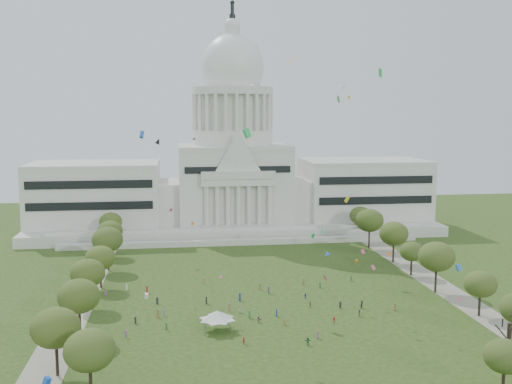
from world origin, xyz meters
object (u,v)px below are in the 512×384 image
Objects in this scene: capitol at (233,175)px; person_0 at (395,307)px; event_tent at (217,315)px; big_bare_tree at (510,320)px.

person_0 is (28.14, -108.96, -21.44)m from capitol.
event_tent reaches higher than person_0.
event_tent is at bearing -97.39° from capitol.
capitol reaches higher than person_0.
capitol is 12.50× the size of big_bare_tree.
event_tent is 6.22× the size of person_0.
person_0 is at bearing 106.82° from big_bare_tree.
capitol reaches higher than big_bare_tree.
person_0 is (43.25, 7.51, -2.67)m from event_tent.
capitol is at bearing 105.02° from big_bare_tree.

